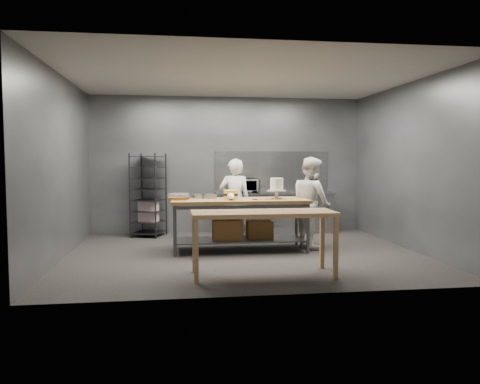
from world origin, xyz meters
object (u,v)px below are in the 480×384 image
object	(u,v)px
work_table	(240,219)
frosted_cake_stand	(277,186)
speed_rack	(148,196)
chef_behind	(235,201)
microwave	(246,186)
chef_right	(311,202)
near_counter	(263,217)
layer_cake	(231,195)

from	to	relation	value
work_table	frosted_cake_stand	size ratio (longest dim) A/B	6.47
speed_rack	chef_behind	world-z (taller)	speed_rack
work_table	microwave	distance (m)	2.00
speed_rack	frosted_cake_stand	world-z (taller)	speed_rack
work_table	chef_right	distance (m)	1.39
speed_rack	chef_behind	distance (m)	2.00
work_table	speed_rack	world-z (taller)	speed_rack
near_counter	chef_right	xyz separation A→B (m)	(1.27, 1.96, 0.02)
chef_behind	layer_cake	bearing A→B (deg)	79.80
microwave	chef_behind	bearing A→B (deg)	-108.78
near_counter	chef_behind	world-z (taller)	chef_behind
chef_behind	microwave	xyz separation A→B (m)	(0.39, 1.14, 0.23)
chef_right	microwave	bearing A→B (deg)	17.66
frosted_cake_stand	layer_cake	bearing A→B (deg)	174.86
work_table	frosted_cake_stand	bearing A→B (deg)	-4.74
speed_rack	chef_behind	size ratio (longest dim) A/B	1.07
chef_behind	microwave	distance (m)	1.22
layer_cake	work_table	bearing A→B (deg)	-6.74
chef_behind	frosted_cake_stand	size ratio (longest dim) A/B	4.40
work_table	chef_right	bearing A→B (deg)	7.13
work_table	chef_behind	bearing A→B (deg)	89.94
chef_right	layer_cake	world-z (taller)	chef_right
microwave	layer_cake	distance (m)	1.97
microwave	work_table	bearing A→B (deg)	-101.50
work_table	speed_rack	size ratio (longest dim) A/B	1.37
speed_rack	frosted_cake_stand	xyz separation A→B (m)	(2.35, -1.88, 0.29)
near_counter	chef_right	bearing A→B (deg)	56.99
work_table	speed_rack	distance (m)	2.51
work_table	chef_right	size ratio (longest dim) A/B	1.44
speed_rack	chef_right	world-z (taller)	speed_rack
near_counter	speed_rack	xyz separation A→B (m)	(-1.78, 3.62, 0.04)
work_table	microwave	xyz separation A→B (m)	(0.39, 1.91, 0.48)
near_counter	layer_cake	world-z (taller)	layer_cake
speed_rack	layer_cake	distance (m)	2.38
near_counter	speed_rack	distance (m)	4.03
work_table	near_counter	xyz separation A→B (m)	(0.08, -1.79, 0.24)
microwave	near_counter	bearing A→B (deg)	-94.77
chef_behind	chef_right	bearing A→B (deg)	158.12
chef_right	layer_cake	bearing A→B (deg)	84.26
frosted_cake_stand	layer_cake	size ratio (longest dim) A/B	1.44
chef_behind	frosted_cake_stand	world-z (taller)	chef_behind
layer_cake	microwave	bearing A→B (deg)	73.77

